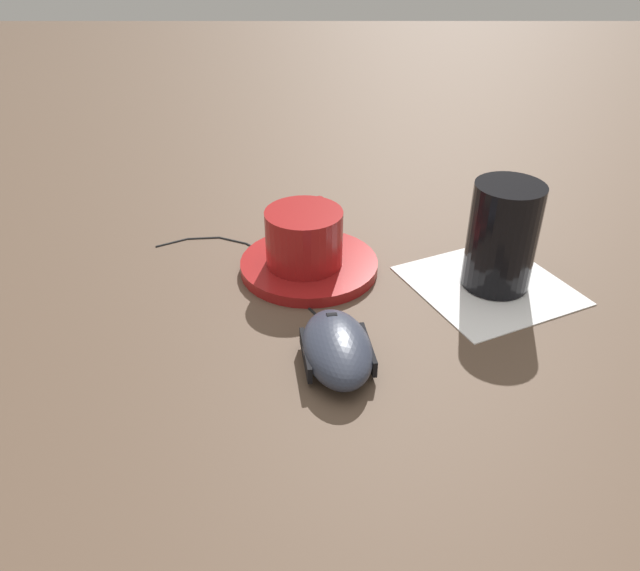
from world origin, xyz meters
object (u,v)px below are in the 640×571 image
saucer (308,265)px  computer_mouse (336,348)px  drinking_glass (500,236)px  coffee_cup (303,236)px

saucer → computer_mouse: bearing=-80.4°
computer_mouse → drinking_glass: size_ratio=1.03×
coffee_cup → computer_mouse: coffee_cup is taller
saucer → computer_mouse: 0.16m
saucer → drinking_glass: (0.19, -0.03, 0.05)m
coffee_cup → drinking_glass: drinking_glass is taller
saucer → drinking_glass: 0.20m
saucer → coffee_cup: (-0.00, -0.00, 0.04)m
computer_mouse → coffee_cup: bearing=101.1°
coffee_cup → computer_mouse: bearing=-78.9°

